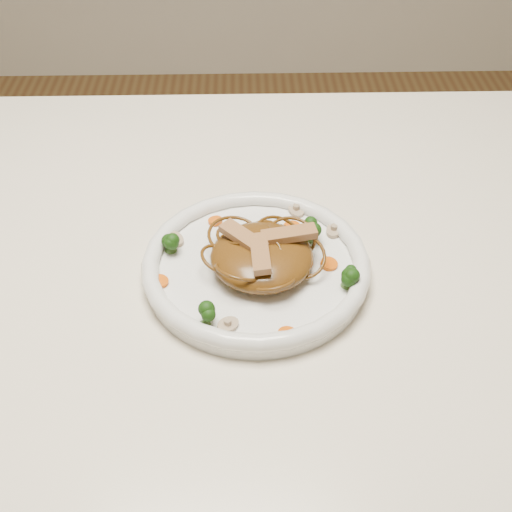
{
  "coord_description": "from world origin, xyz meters",
  "views": [
    {
      "loc": [
        0.07,
        -0.58,
        1.27
      ],
      "look_at": [
        0.09,
        -0.03,
        0.78
      ],
      "focal_mm": 46.14,
      "sensor_mm": 36.0,
      "label": 1
    }
  ],
  "objects": [
    {
      "name": "table",
      "position": [
        0.0,
        0.0,
        0.65
      ],
      "size": [
        1.2,
        0.8,
        0.75
      ],
      "color": "beige",
      "rests_on": "ground"
    },
    {
      "name": "plate",
      "position": [
        0.09,
        -0.03,
        0.76
      ],
      "size": [
        0.27,
        0.27,
        0.02
      ],
      "primitive_type": "cylinder",
      "rotation": [
        0.0,
        0.0,
        -0.07
      ],
      "color": "white",
      "rests_on": "table"
    },
    {
      "name": "noodle_mound",
      "position": [
        0.09,
        -0.04,
        0.78
      ],
      "size": [
        0.14,
        0.14,
        0.04
      ],
      "primitive_type": "ellipsoid",
      "rotation": [
        0.0,
        0.0,
        -0.27
      ],
      "color": "#5A3911",
      "rests_on": "plate"
    },
    {
      "name": "chicken_a",
      "position": [
        0.12,
        -0.02,
        0.8
      ],
      "size": [
        0.06,
        0.03,
        0.01
      ],
      "primitive_type": "cube",
      "rotation": [
        0.0,
        0.0,
        0.17
      ],
      "color": "#A97450",
      "rests_on": "noodle_mound"
    },
    {
      "name": "chicken_b",
      "position": [
        0.07,
        -0.03,
        0.8
      ],
      "size": [
        0.06,
        0.05,
        0.01
      ],
      "primitive_type": "cube",
      "rotation": [
        0.0,
        0.0,
        2.38
      ],
      "color": "#A97450",
      "rests_on": "noodle_mound"
    },
    {
      "name": "chicken_c",
      "position": [
        0.09,
        -0.06,
        0.8
      ],
      "size": [
        0.02,
        0.06,
        0.01
      ],
      "primitive_type": "cube",
      "rotation": [
        0.0,
        0.0,
        4.77
      ],
      "color": "#A97450",
      "rests_on": "noodle_mound"
    },
    {
      "name": "broccoli_0",
      "position": [
        0.15,
        0.01,
        0.78
      ],
      "size": [
        0.03,
        0.03,
        0.03
      ],
      "primitive_type": null,
      "rotation": [
        0.0,
        0.0,
        0.14
      ],
      "color": "#19480F",
      "rests_on": "plate"
    },
    {
      "name": "broccoli_1",
      "position": [
        -0.01,
        -0.01,
        0.78
      ],
      "size": [
        0.03,
        0.03,
        0.03
      ],
      "primitive_type": null,
      "rotation": [
        0.0,
        0.0,
        -0.35
      ],
      "color": "#19480F",
      "rests_on": "plate"
    },
    {
      "name": "broccoli_2",
      "position": [
        0.03,
        -0.12,
        0.78
      ],
      "size": [
        0.04,
        0.04,
        0.03
      ],
      "primitive_type": null,
      "rotation": [
        0.0,
        0.0,
        -0.29
      ],
      "color": "#19480F",
      "rests_on": "plate"
    },
    {
      "name": "broccoli_3",
      "position": [
        0.18,
        -0.07,
        0.78
      ],
      "size": [
        0.03,
        0.03,
        0.03
      ],
      "primitive_type": null,
      "rotation": [
        0.0,
        0.0,
        0.3
      ],
      "color": "#19480F",
      "rests_on": "plate"
    },
    {
      "name": "carrot_0",
      "position": [
        0.13,
        0.03,
        0.77
      ],
      "size": [
        0.03,
        0.03,
        0.0
      ],
      "primitive_type": "cylinder",
      "rotation": [
        0.0,
        0.0,
        0.18
      ],
      "color": "#D75507",
      "rests_on": "plate"
    },
    {
      "name": "carrot_1",
      "position": [
        -0.02,
        -0.06,
        0.77
      ],
      "size": [
        0.03,
        0.03,
        0.0
      ],
      "primitive_type": "cylinder",
      "rotation": [
        0.0,
        0.0,
        0.41
      ],
      "color": "#D75507",
      "rests_on": "plate"
    },
    {
      "name": "carrot_2",
      "position": [
        0.17,
        -0.04,
        0.77
      ],
      "size": [
        0.02,
        0.02,
        0.0
      ],
      "primitive_type": "cylinder",
      "rotation": [
        0.0,
        0.0,
        0.29
      ],
      "color": "#D75507",
      "rests_on": "plate"
    },
    {
      "name": "carrot_3",
      "position": [
        0.04,
        0.05,
        0.77
      ],
      "size": [
        0.02,
        0.02,
        0.0
      ],
      "primitive_type": "cylinder",
      "rotation": [
        0.0,
        0.0,
        -0.13
      ],
      "color": "#D75507",
      "rests_on": "plate"
    },
    {
      "name": "carrot_4",
      "position": [
        0.11,
        -0.14,
        0.77
      ],
      "size": [
        0.02,
        0.02,
        0.0
      ],
      "primitive_type": "cylinder",
      "rotation": [
        0.0,
        0.0,
        0.31
      ],
      "color": "#D75507",
      "rests_on": "plate"
    },
    {
      "name": "mushroom_0",
      "position": [
        0.05,
        -0.13,
        0.77
      ],
      "size": [
        0.03,
        0.03,
        0.01
      ],
      "primitive_type": "cylinder",
      "rotation": [
        0.0,
        0.0,
        0.65
      ],
      "color": "beige",
      "rests_on": "plate"
    },
    {
      "name": "mushroom_1",
      "position": [
        0.18,
        0.02,
        0.77
      ],
      "size": [
        0.03,
        0.03,
        0.01
      ],
      "primitive_type": "cylinder",
      "rotation": [
        0.0,
        0.0,
        1.25
      ],
      "color": "beige",
      "rests_on": "plate"
    },
    {
      "name": "mushroom_2",
      "position": [
        -0.01,
        0.01,
        0.77
      ],
      "size": [
        0.04,
        0.04,
        0.01
      ],
      "primitive_type": "cylinder",
      "rotation": [
        0.0,
        0.0,
        -0.79
      ],
      "color": "beige",
      "rests_on": "plate"
    },
    {
      "name": "mushroom_3",
      "position": [
        0.14,
        0.06,
        0.77
      ],
      "size": [
        0.03,
        0.03,
        0.01
      ],
      "primitive_type": "cylinder",
      "rotation": [
        0.0,
        0.0,
        1.97
      ],
      "color": "beige",
      "rests_on": "plate"
    }
  ]
}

